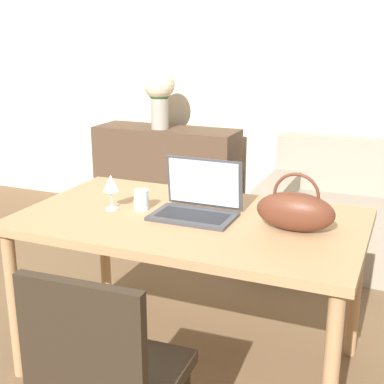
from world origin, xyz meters
name	(u,v)px	position (x,y,z in m)	size (l,w,h in m)	color
wall_back	(288,63)	(0.00, 2.90, 1.35)	(10.00, 0.06, 2.70)	beige
dining_table	(190,233)	(0.09, 0.66, 0.69)	(1.56, 0.91, 0.77)	#A87F56
chair	(105,374)	(0.14, -0.18, 0.50)	(0.46, 0.46, 0.89)	#2D2319
sideboard	(167,175)	(-0.93, 2.55, 0.41)	(1.23, 0.40, 0.82)	#4C3828
laptop	(198,200)	(0.11, 0.72, 0.84)	(0.38, 0.27, 0.25)	#38383D
drinking_glass	(141,200)	(-0.17, 0.67, 0.82)	(0.07, 0.07, 0.10)	silver
wine_glass	(111,184)	(-0.30, 0.62, 0.89)	(0.08, 0.08, 0.17)	silver
handbag	(295,211)	(0.57, 0.67, 0.86)	(0.33, 0.14, 0.25)	#592D1E
flower_vase	(159,91)	(-0.96, 2.49, 1.13)	(0.26, 0.26, 0.50)	#9E998E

